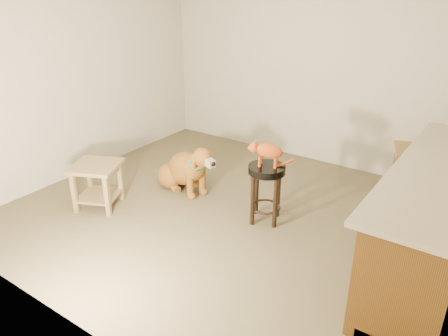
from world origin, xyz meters
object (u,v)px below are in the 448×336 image
Objects in this scene: wood_stool at (412,185)px; side_table at (97,179)px; padded_stool at (266,182)px; tabby_kitten at (267,151)px; golden_retriever at (186,170)px.

side_table is at bearing -151.11° from wood_stool.
tabby_kitten is (-0.01, -0.00, 0.34)m from padded_stool.
tabby_kitten reaches higher than golden_retriever.
tabby_kitten is (-1.26, -0.83, 0.36)m from wood_stool.
golden_retriever is at bearing 154.35° from tabby_kitten.
padded_stool is 1.17m from golden_retriever.
wood_stool is 3.35m from side_table.
padded_stool is at bearing -5.72° from tabby_kitten.
wood_stool reaches higher than golden_retriever.
golden_retriever is at bearing -163.05° from wood_stool.
golden_retriever reaches higher than side_table.
side_table is (-2.94, -1.62, -0.09)m from wood_stool.
padded_stool is at bearing 11.86° from golden_retriever.
padded_stool is 1.87m from side_table.
tabby_kitten is at bearing -164.90° from padded_stool.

